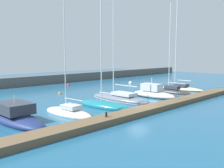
{
  "coord_description": "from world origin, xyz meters",
  "views": [
    {
      "loc": [
        -22.48,
        -18.09,
        6.29
      ],
      "look_at": [
        -1.21,
        3.02,
        2.76
      ],
      "focal_mm": 40.8,
      "sensor_mm": 36.0,
      "label": 1
    }
  ],
  "objects_px": {
    "sailboat_slate_fifth": "(120,98)",
    "sailboat_charcoal_seventh": "(171,92)",
    "motorboat_navy_second": "(15,117)",
    "dock_bollard": "(106,115)",
    "sailboat_ivory_third": "(68,112)",
    "mooring_buoy_red": "(68,85)",
    "sailboat_teal_fourth": "(103,105)",
    "sailboat_sand_eighth": "(181,88)",
    "mooring_buoy_white": "(130,83)",
    "mooring_buoy_orange": "(60,94)",
    "motorboat_white_sixth": "(153,93)"
  },
  "relations": [
    {
      "from": "sailboat_slate_fifth",
      "to": "sailboat_charcoal_seventh",
      "type": "bearing_deg",
      "value": -100.63
    },
    {
      "from": "motorboat_navy_second",
      "to": "dock_bollard",
      "type": "bearing_deg",
      "value": -138.95
    },
    {
      "from": "sailboat_ivory_third",
      "to": "sailboat_slate_fifth",
      "type": "bearing_deg",
      "value": -83.78
    },
    {
      "from": "sailboat_charcoal_seventh",
      "to": "dock_bollard",
      "type": "height_order",
      "value": "sailboat_charcoal_seventh"
    },
    {
      "from": "sailboat_slate_fifth",
      "to": "mooring_buoy_red",
      "type": "xyz_separation_m",
      "value": [
        4.82,
        18.64,
        -0.35
      ]
    },
    {
      "from": "sailboat_teal_fourth",
      "to": "sailboat_sand_eighth",
      "type": "relative_size",
      "value": 0.8
    },
    {
      "from": "sailboat_ivory_third",
      "to": "mooring_buoy_red",
      "type": "bearing_deg",
      "value": -40.2
    },
    {
      "from": "mooring_buoy_white",
      "to": "sailboat_teal_fourth",
      "type": "bearing_deg",
      "value": -146.71
    },
    {
      "from": "motorboat_navy_second",
      "to": "mooring_buoy_orange",
      "type": "relative_size",
      "value": 16.7
    },
    {
      "from": "sailboat_charcoal_seventh",
      "to": "mooring_buoy_orange",
      "type": "bearing_deg",
      "value": 43.26
    },
    {
      "from": "motorboat_navy_second",
      "to": "sailboat_teal_fourth",
      "type": "height_order",
      "value": "sailboat_teal_fourth"
    },
    {
      "from": "sailboat_teal_fourth",
      "to": "dock_bollard",
      "type": "relative_size",
      "value": 31.18
    },
    {
      "from": "sailboat_ivory_third",
      "to": "mooring_buoy_red",
      "type": "distance_m",
      "value": 25.24
    },
    {
      "from": "sailboat_sand_eighth",
      "to": "dock_bollard",
      "type": "bearing_deg",
      "value": 101.26
    },
    {
      "from": "sailboat_slate_fifth",
      "to": "mooring_buoy_white",
      "type": "distance_m",
      "value": 20.63
    },
    {
      "from": "sailboat_sand_eighth",
      "to": "mooring_buoy_orange",
      "type": "relative_size",
      "value": 29.99
    },
    {
      "from": "sailboat_sand_eighth",
      "to": "mooring_buoy_white",
      "type": "xyz_separation_m",
      "value": [
        1.28,
        12.86,
        -0.34
      ]
    },
    {
      "from": "motorboat_navy_second",
      "to": "sailboat_slate_fifth",
      "type": "bearing_deg",
      "value": -88.18
    },
    {
      "from": "mooring_buoy_orange",
      "to": "mooring_buoy_red",
      "type": "xyz_separation_m",
      "value": [
        7.38,
        8.0,
        0.0
      ]
    },
    {
      "from": "sailboat_ivory_third",
      "to": "mooring_buoy_orange",
      "type": "distance_m",
      "value": 14.5
    },
    {
      "from": "sailboat_teal_fourth",
      "to": "sailboat_sand_eighth",
      "type": "distance_m",
      "value": 19.95
    },
    {
      "from": "sailboat_ivory_third",
      "to": "sailboat_slate_fifth",
      "type": "height_order",
      "value": "sailboat_slate_fifth"
    },
    {
      "from": "mooring_buoy_red",
      "to": "dock_bollard",
      "type": "distance_m",
      "value": 29.34
    },
    {
      "from": "sailboat_ivory_third",
      "to": "dock_bollard",
      "type": "height_order",
      "value": "sailboat_ivory_third"
    },
    {
      "from": "sailboat_teal_fourth",
      "to": "motorboat_navy_second",
      "type": "bearing_deg",
      "value": 79.21
    },
    {
      "from": "mooring_buoy_white",
      "to": "mooring_buoy_red",
      "type": "bearing_deg",
      "value": 151.53
    },
    {
      "from": "sailboat_slate_fifth",
      "to": "sailboat_charcoal_seventh",
      "type": "xyz_separation_m",
      "value": [
        10.17,
        -1.77,
        -0.03
      ]
    },
    {
      "from": "sailboat_sand_eighth",
      "to": "mooring_buoy_red",
      "type": "relative_size",
      "value": 26.93
    },
    {
      "from": "sailboat_slate_fifth",
      "to": "sailboat_sand_eighth",
      "type": "bearing_deg",
      "value": -93.01
    },
    {
      "from": "mooring_buoy_red",
      "to": "sailboat_slate_fifth",
      "type": "bearing_deg",
      "value": -104.51
    },
    {
      "from": "motorboat_white_sixth",
      "to": "dock_bollard",
      "type": "bearing_deg",
      "value": 108.07
    },
    {
      "from": "sailboat_teal_fourth",
      "to": "sailboat_sand_eighth",
      "type": "bearing_deg",
      "value": -91.95
    },
    {
      "from": "sailboat_teal_fourth",
      "to": "mooring_buoy_orange",
      "type": "bearing_deg",
      "value": -14.51
    },
    {
      "from": "motorboat_white_sixth",
      "to": "sailboat_charcoal_seventh",
      "type": "height_order",
      "value": "sailboat_charcoal_seventh"
    },
    {
      "from": "motorboat_white_sixth",
      "to": "mooring_buoy_white",
      "type": "height_order",
      "value": "motorboat_white_sixth"
    },
    {
      "from": "dock_bollard",
      "to": "sailboat_charcoal_seventh",
      "type": "bearing_deg",
      "value": 15.18
    },
    {
      "from": "mooring_buoy_white",
      "to": "sailboat_charcoal_seventh",
      "type": "bearing_deg",
      "value": -114.58
    },
    {
      "from": "sailboat_sand_eighth",
      "to": "mooring_buoy_white",
      "type": "relative_size",
      "value": 19.88
    },
    {
      "from": "sailboat_ivory_third",
      "to": "motorboat_white_sixth",
      "type": "relative_size",
      "value": 1.94
    },
    {
      "from": "sailboat_sand_eighth",
      "to": "mooring_buoy_red",
      "type": "distance_m",
      "value": 21.91
    },
    {
      "from": "mooring_buoy_red",
      "to": "mooring_buoy_white",
      "type": "bearing_deg",
      "value": -28.47
    },
    {
      "from": "mooring_buoy_orange",
      "to": "dock_bollard",
      "type": "distance_m",
      "value": 18.96
    },
    {
      "from": "mooring_buoy_orange",
      "to": "dock_bollard",
      "type": "relative_size",
      "value": 1.3
    },
    {
      "from": "motorboat_navy_second",
      "to": "sailboat_charcoal_seventh",
      "type": "height_order",
      "value": "sailboat_charcoal_seventh"
    },
    {
      "from": "mooring_buoy_orange",
      "to": "mooring_buoy_white",
      "type": "xyz_separation_m",
      "value": [
        19.14,
        1.63,
        0.0
      ]
    },
    {
      "from": "motorboat_white_sixth",
      "to": "mooring_buoy_red",
      "type": "distance_m",
      "value": 20.39
    },
    {
      "from": "motorboat_navy_second",
      "to": "sailboat_slate_fifth",
      "type": "xyz_separation_m",
      "value": [
        15.04,
        0.6,
        -0.12
      ]
    },
    {
      "from": "sailboat_charcoal_seventh",
      "to": "dock_bollard",
      "type": "relative_size",
      "value": 33.13
    },
    {
      "from": "mooring_buoy_orange",
      "to": "mooring_buoy_white",
      "type": "height_order",
      "value": "mooring_buoy_white"
    },
    {
      "from": "motorboat_navy_second",
      "to": "mooring_buoy_orange",
      "type": "bearing_deg",
      "value": -48.46
    }
  ]
}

